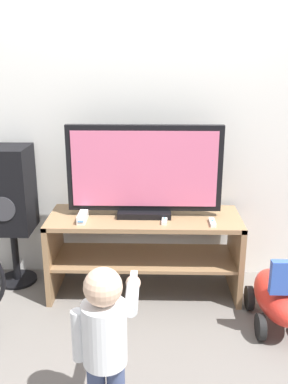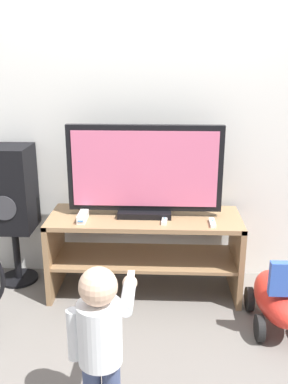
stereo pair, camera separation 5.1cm
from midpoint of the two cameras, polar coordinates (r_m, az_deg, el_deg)
name	(u,v)px [view 2 (the right image)]	position (r m, az deg, el deg)	size (l,w,h in m)	color
ground_plane	(143,309)	(2.93, 0.39, -15.28)	(16.00, 16.00, 0.00)	slate
wall_back	(147,101)	(3.03, 0.84, 12.05)	(10.00, 0.06, 2.60)	silver
tv_stand	(145,242)	(2.96, 0.58, -6.69)	(1.29, 0.47, 0.57)	#93704C
television	(145,172)	(2.81, 0.62, 2.67)	(1.02, 0.20, 0.61)	black
game_console	(83,217)	(2.83, -7.66, -3.29)	(0.05, 0.16, 0.05)	white
remote_primary	(212,223)	(2.78, 9.63, -4.06)	(0.03, 0.13, 0.03)	white
remote_secondary	(165,220)	(2.79, 3.28, -3.78)	(0.04, 0.13, 0.03)	white
child	(101,333)	(1.96, -5.01, -18.19)	(0.29, 0.44, 0.77)	#3F4C72
speaker_tower	(11,192)	(3.13, -16.90, -0.04)	(0.31, 0.31, 1.01)	black
ride_on_toy	(279,298)	(2.81, 18.02, -13.29)	(0.31, 0.57, 0.51)	red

